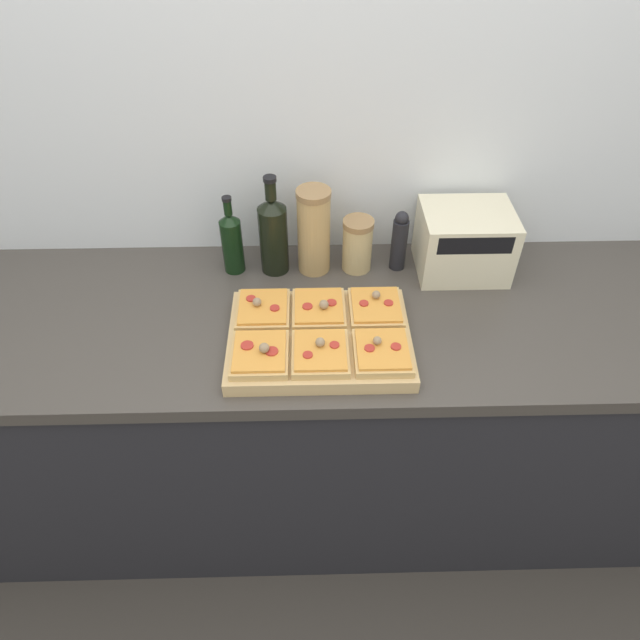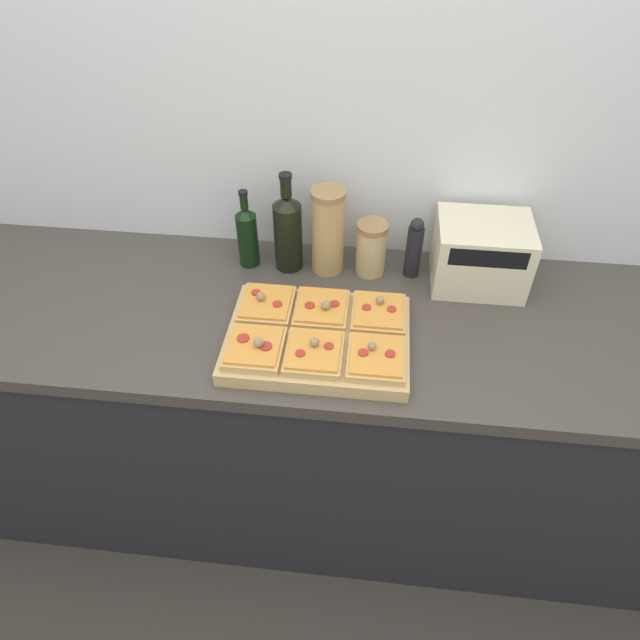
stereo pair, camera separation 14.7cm
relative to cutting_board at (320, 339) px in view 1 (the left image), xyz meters
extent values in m
plane|color=#3D3833|center=(0.00, -0.20, -0.96)|extent=(12.00, 12.00, 0.00)
cube|color=silver|center=(0.00, 0.48, 0.29)|extent=(6.00, 0.06, 2.50)
cube|color=#232328|center=(0.00, 0.12, -0.51)|extent=(2.60, 0.64, 0.90)
cube|color=#423D38|center=(0.00, 0.12, -0.04)|extent=(2.63, 0.67, 0.04)
cube|color=tan|center=(0.00, 0.00, 0.00)|extent=(0.47, 0.34, 0.04)
cube|color=tan|center=(-0.15, 0.08, 0.03)|extent=(0.14, 0.15, 0.02)
cube|color=orange|center=(-0.15, 0.08, 0.04)|extent=(0.13, 0.14, 0.01)
cylinder|color=#AD2D23|center=(-0.18, 0.11, 0.05)|extent=(0.03, 0.03, 0.00)
cylinder|color=#AD2D23|center=(-0.12, 0.07, 0.05)|extent=(0.03, 0.03, 0.00)
sphere|color=#937A5B|center=(-0.16, 0.08, 0.06)|extent=(0.02, 0.02, 0.02)
cube|color=tan|center=(0.00, 0.08, 0.03)|extent=(0.14, 0.15, 0.02)
cube|color=orange|center=(0.00, 0.08, 0.04)|extent=(0.13, 0.14, 0.01)
cylinder|color=#AD2D23|center=(-0.03, 0.07, 0.05)|extent=(0.03, 0.03, 0.00)
cylinder|color=#AD2D23|center=(0.03, 0.09, 0.05)|extent=(0.03, 0.03, 0.00)
sphere|color=#937A5B|center=(0.01, 0.07, 0.06)|extent=(0.02, 0.02, 0.02)
cube|color=tan|center=(0.15, 0.08, 0.03)|extent=(0.14, 0.15, 0.02)
cube|color=orange|center=(0.15, 0.08, 0.04)|extent=(0.13, 0.14, 0.01)
cylinder|color=#AD2D23|center=(0.12, 0.08, 0.05)|extent=(0.02, 0.02, 0.00)
cylinder|color=#AD2D23|center=(0.18, 0.08, 0.05)|extent=(0.02, 0.02, 0.00)
sphere|color=#937A5B|center=(0.15, 0.10, 0.06)|extent=(0.02, 0.02, 0.02)
cube|color=tan|center=(-0.15, -0.08, 0.03)|extent=(0.14, 0.15, 0.02)
cube|color=orange|center=(-0.15, -0.08, 0.04)|extent=(0.13, 0.14, 0.01)
cylinder|color=#AD2D23|center=(-0.18, -0.07, 0.05)|extent=(0.03, 0.03, 0.00)
cylinder|color=#AD2D23|center=(-0.12, -0.09, 0.05)|extent=(0.03, 0.03, 0.00)
sphere|color=#937A5B|center=(-0.14, -0.09, 0.06)|extent=(0.03, 0.03, 0.03)
cube|color=tan|center=(0.00, -0.08, 0.03)|extent=(0.14, 0.15, 0.02)
cube|color=orange|center=(0.00, -0.08, 0.04)|extent=(0.13, 0.14, 0.01)
cylinder|color=#AD2D23|center=(-0.03, -0.10, 0.05)|extent=(0.02, 0.02, 0.00)
cylinder|color=#AD2D23|center=(0.03, -0.07, 0.05)|extent=(0.02, 0.02, 0.00)
sphere|color=#937A5B|center=(0.00, -0.07, 0.06)|extent=(0.02, 0.02, 0.02)
cube|color=tan|center=(0.15, -0.08, 0.03)|extent=(0.14, 0.15, 0.02)
cube|color=orange|center=(0.15, -0.08, 0.04)|extent=(0.13, 0.14, 0.01)
cylinder|color=#AD2D23|center=(0.12, -0.08, 0.05)|extent=(0.03, 0.03, 0.00)
cylinder|color=#AD2D23|center=(0.18, -0.08, 0.05)|extent=(0.03, 0.03, 0.00)
sphere|color=#937A5B|center=(0.14, -0.07, 0.06)|extent=(0.02, 0.02, 0.02)
cylinder|color=black|center=(-0.25, 0.33, 0.06)|extent=(0.06, 0.06, 0.17)
cone|color=black|center=(-0.25, 0.33, 0.16)|extent=(0.06, 0.06, 0.02)
cylinder|color=black|center=(-0.25, 0.33, 0.20)|extent=(0.02, 0.02, 0.04)
cylinder|color=black|center=(-0.25, 0.33, 0.22)|extent=(0.03, 0.03, 0.01)
cylinder|color=black|center=(-0.13, 0.33, 0.09)|extent=(0.08, 0.08, 0.21)
cone|color=black|center=(-0.13, 0.33, 0.20)|extent=(0.08, 0.08, 0.03)
cylinder|color=black|center=(-0.13, 0.33, 0.25)|extent=(0.03, 0.03, 0.06)
cylinder|color=black|center=(-0.13, 0.33, 0.28)|extent=(0.04, 0.04, 0.01)
cylinder|color=tan|center=(-0.01, 0.33, 0.10)|extent=(0.09, 0.09, 0.25)
cylinder|color=#937047|center=(-0.01, 0.33, 0.24)|extent=(0.10, 0.10, 0.02)
cylinder|color=tan|center=(0.12, 0.33, 0.05)|extent=(0.09, 0.09, 0.15)
cylinder|color=#937047|center=(0.12, 0.33, 0.14)|extent=(0.09, 0.09, 0.02)
cylinder|color=black|center=(0.24, 0.33, 0.06)|extent=(0.05, 0.05, 0.16)
sphere|color=black|center=(0.24, 0.33, 0.15)|extent=(0.04, 0.04, 0.04)
cube|color=beige|center=(0.43, 0.32, 0.08)|extent=(0.26, 0.21, 0.19)
cube|color=black|center=(0.43, 0.21, 0.14)|extent=(0.21, 0.01, 0.05)
cube|color=black|center=(0.57, 0.32, 0.09)|extent=(0.02, 0.02, 0.02)
camera|label=1|loc=(-0.03, -1.05, 1.04)|focal=32.00mm
camera|label=2|loc=(0.12, -1.04, 1.04)|focal=32.00mm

